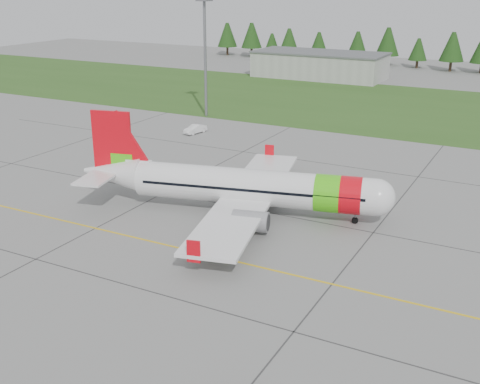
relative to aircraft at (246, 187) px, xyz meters
The scene contains 9 objects.
ground 19.31m from the aircraft, 79.22° to the right, with size 320.00×320.00×0.00m, color gray.
aircraft is the anchor object (origin of this frame).
follow_me_car 30.92m from the aircraft, 65.46° to the right, with size 1.44×1.22×3.59m, color #DEB90C.
service_van 36.02m from the aircraft, 130.55° to the left, with size 1.49×1.41×4.27m, color silver.
grass_strip 63.42m from the aircraft, 86.77° to the left, with size 320.00×50.00×0.03m, color #30561E.
taxi_guideline 11.70m from the aircraft, 71.63° to the right, with size 120.00×0.25×0.02m, color gold.
hangar_west 95.01m from the aircraft, 106.15° to the left, with size 32.00×14.00×6.00m, color #A8A8A3.
floodlight_mast 48.98m from the aircraft, 125.92° to the left, with size 0.50×0.50×20.00m, color slate.
treeline 119.32m from the aircraft, 88.29° to the left, with size 160.00×8.00×10.00m, color #1C3F14, non-canonical shape.
Camera 1 is at (23.88, -34.34, 23.69)m, focal length 45.00 mm.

